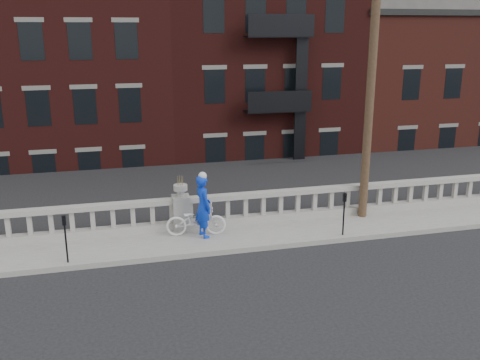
% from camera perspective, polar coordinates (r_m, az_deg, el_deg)
% --- Properties ---
extents(ground, '(120.00, 120.00, 0.00)m').
position_cam_1_polar(ground, '(13.91, -3.81, -11.44)').
color(ground, black).
rests_on(ground, ground).
extents(sidewalk, '(32.00, 2.20, 0.15)m').
position_cam_1_polar(sidewalk, '(16.57, -5.75, -6.55)').
color(sidewalk, gray).
rests_on(sidewalk, ground).
extents(balustrade, '(28.00, 0.34, 1.03)m').
position_cam_1_polar(balustrade, '(17.25, -6.28, -3.63)').
color(balustrade, gray).
rests_on(balustrade, sidewalk).
extents(planter_pedestal, '(0.55, 0.55, 1.76)m').
position_cam_1_polar(planter_pedestal, '(17.19, -6.30, -3.04)').
color(planter_pedestal, gray).
rests_on(planter_pedestal, sidewalk).
extents(lower_level, '(80.00, 44.00, 20.80)m').
position_cam_1_polar(lower_level, '(35.52, -9.97, 9.61)').
color(lower_level, '#605E59').
rests_on(lower_level, ground).
extents(utility_pole, '(1.60, 0.28, 10.00)m').
position_cam_1_polar(utility_pole, '(17.89, 13.91, 11.78)').
color(utility_pole, '#422D1E').
rests_on(utility_pole, sidewalk).
extents(parking_meter_c, '(0.10, 0.09, 1.36)m').
position_cam_1_polar(parking_meter_c, '(15.35, -18.14, -5.47)').
color(parking_meter_c, black).
rests_on(parking_meter_c, sidewalk).
extents(parking_meter_d, '(0.10, 0.09, 1.36)m').
position_cam_1_polar(parking_meter_d, '(16.81, 11.04, -3.08)').
color(parking_meter_d, black).
rests_on(parking_meter_d, sidewalk).
extents(bicycle, '(1.93, 0.90, 0.97)m').
position_cam_1_polar(bicycle, '(16.68, -4.72, -4.29)').
color(bicycle, white).
rests_on(bicycle, sidewalk).
extents(cyclist, '(0.63, 0.81, 1.96)m').
position_cam_1_polar(cyclist, '(16.40, -3.96, -2.81)').
color(cyclist, '#0D34D0').
rests_on(cyclist, sidewalk).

